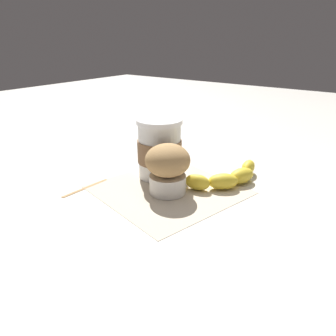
# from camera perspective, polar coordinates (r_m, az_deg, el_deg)

# --- Properties ---
(ground_plane) EXTENTS (3.00, 3.00, 0.00)m
(ground_plane) POSITION_cam_1_polar(r_m,az_deg,el_deg) (0.66, 0.00, -3.82)
(ground_plane) COLOR beige
(paper_napkin) EXTENTS (0.31, 0.31, 0.00)m
(paper_napkin) POSITION_cam_1_polar(r_m,az_deg,el_deg) (0.66, 0.00, -3.77)
(paper_napkin) COLOR beige
(paper_napkin) RESTS_ON ground_plane
(coffee_cup) EXTENTS (0.10, 0.10, 0.13)m
(coffee_cup) POSITION_cam_1_polar(r_m,az_deg,el_deg) (0.70, -1.48, 3.36)
(coffee_cup) COLOR white
(coffee_cup) RESTS_ON paper_napkin
(muffin) EXTENTS (0.09, 0.09, 0.10)m
(muffin) POSITION_cam_1_polar(r_m,az_deg,el_deg) (0.63, -0.06, 0.20)
(muffin) COLOR white
(muffin) RESTS_ON paper_napkin
(banana) EXTENTS (0.11, 0.18, 0.03)m
(banana) POSITION_cam_1_polar(r_m,az_deg,el_deg) (0.69, 10.57, -1.52)
(banana) COLOR yellow
(banana) RESTS_ON paper_napkin
(wooden_stirrer) EXTENTS (0.01, 0.11, 0.00)m
(wooden_stirrer) POSITION_cam_1_polar(r_m,az_deg,el_deg) (0.69, -14.17, -3.36)
(wooden_stirrer) COLOR #9E7547
(wooden_stirrer) RESTS_ON ground_plane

